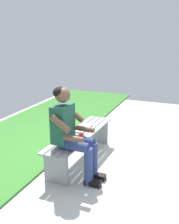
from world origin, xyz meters
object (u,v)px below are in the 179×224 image
bench_near (80,140)px  person_seated (71,130)px  apple (81,135)px  book_open (84,128)px

bench_near → person_seated: person_seated is taller
apple → book_open: size_ratio=0.18×
book_open → apple: bearing=19.5°
person_seated → book_open: 0.73m
apple → book_open: (-0.32, -0.10, -0.03)m
book_open → person_seated: bearing=12.0°
bench_near → apple: 0.21m
bench_near → person_seated: size_ratio=1.36×
bench_near → book_open: (-0.18, -0.02, 0.12)m
person_seated → apple: person_seated is taller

